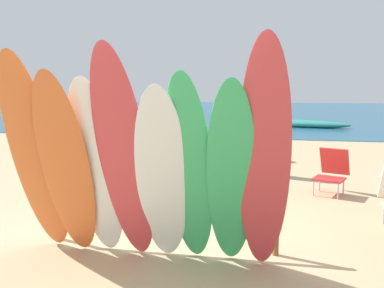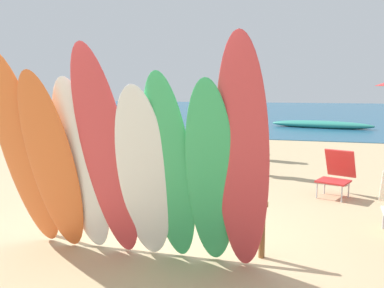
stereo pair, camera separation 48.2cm
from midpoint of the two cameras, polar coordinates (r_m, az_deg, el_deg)
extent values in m
plane|color=tan|center=(18.49, 10.58, 2.00)|extent=(60.00, 60.00, 0.00)
cube|color=#235B7F|center=(34.91, 12.87, 4.69)|extent=(60.00, 40.00, 0.02)
cylinder|color=brown|center=(5.43, -17.65, -9.19)|extent=(0.07, 0.07, 0.62)
cylinder|color=brown|center=(4.61, 13.06, -12.12)|extent=(0.07, 0.07, 0.62)
cylinder|color=brown|center=(4.76, -3.69, -7.41)|extent=(2.86, 0.06, 0.06)
ellipsoid|color=orange|center=(4.68, -20.17, -1.63)|extent=(0.59, 0.91, 2.27)
ellipsoid|color=orange|center=(4.48, -16.49, -3.16)|extent=(0.58, 0.82, 2.07)
ellipsoid|color=white|center=(4.42, -12.48, -3.57)|extent=(0.54, 0.71, 2.01)
ellipsoid|color=#D13D42|center=(4.15, -8.91, -2.08)|extent=(0.64, 0.89, 2.32)
ellipsoid|color=white|center=(4.09, -3.59, -4.88)|extent=(0.62, 0.82, 1.93)
ellipsoid|color=#38B266|center=(4.02, 0.28, -4.21)|extent=(0.51, 0.81, 2.05)
ellipsoid|color=#38B266|center=(3.93, 6.26, -5.04)|extent=(0.55, 0.87, 1.99)
ellipsoid|color=#D13D42|center=(3.80, 10.89, -2.66)|extent=(0.52, 0.83, 2.37)
cylinder|color=tan|center=(8.50, -12.55, -2.11)|extent=(0.13, 0.13, 0.83)
cylinder|color=tan|center=(8.63, -10.41, -1.91)|extent=(0.13, 0.13, 0.83)
cube|color=orange|center=(8.51, -11.54, 0.31)|extent=(0.45, 0.28, 0.20)
cube|color=#B23399|center=(8.47, -11.61, 2.94)|extent=(0.45, 0.47, 0.65)
sphere|color=tan|center=(8.44, -11.70, 5.94)|extent=(0.24, 0.24, 0.24)
cylinder|color=tan|center=(8.37, -13.38, 3.08)|extent=(0.10, 0.10, 0.58)
cylinder|color=tan|center=(8.57, -9.91, 3.29)|extent=(0.10, 0.10, 0.58)
cylinder|color=brown|center=(6.80, -9.52, -4.54)|extent=(0.13, 0.13, 0.83)
cylinder|color=brown|center=(7.03, -11.58, -4.18)|extent=(0.13, 0.13, 0.83)
cube|color=#33A36B|center=(6.85, -10.64, -1.50)|extent=(0.45, 0.27, 0.20)
cube|color=#B23399|center=(6.80, -10.73, 1.76)|extent=(0.48, 0.35, 0.65)
sphere|color=brown|center=(6.77, -10.82, 5.50)|extent=(0.24, 0.24, 0.24)
cylinder|color=brown|center=(6.61, -9.02, 1.94)|extent=(0.10, 0.10, 0.58)
cylinder|color=brown|center=(6.99, -12.35, 2.18)|extent=(0.10, 0.10, 0.58)
cylinder|color=#9E704C|center=(12.27, 2.69, 1.07)|extent=(0.12, 0.12, 0.81)
cylinder|color=#9E704C|center=(12.52, 3.69, 1.20)|extent=(0.12, 0.12, 0.81)
cube|color=black|center=(12.36, 3.21, 2.70)|extent=(0.44, 0.27, 0.19)
cube|color=orange|center=(12.33, 3.22, 4.47)|extent=(0.39, 0.47, 0.63)
sphere|color=#9E704C|center=(12.31, 3.24, 6.48)|extent=(0.23, 0.23, 0.23)
cylinder|color=#9E704C|center=(12.12, 2.41, 4.58)|extent=(0.10, 0.10, 0.56)
cylinder|color=#9E704C|center=(12.53, 4.01, 4.68)|extent=(0.10, 0.10, 0.56)
cylinder|color=brown|center=(8.80, 10.53, -1.78)|extent=(0.12, 0.12, 0.81)
cylinder|color=brown|center=(9.01, 8.85, -1.52)|extent=(0.12, 0.12, 0.81)
cube|color=#B23399|center=(8.86, 9.73, 0.52)|extent=(0.44, 0.27, 0.19)
cube|color=#2D4CB2|center=(8.82, 9.79, 2.99)|extent=(0.47, 0.41, 0.64)
sphere|color=brown|center=(8.79, 9.85, 5.80)|extent=(0.23, 0.23, 0.23)
cylinder|color=brown|center=(8.65, 11.18, 3.09)|extent=(0.10, 0.10, 0.56)
cylinder|color=brown|center=(8.98, 8.45, 3.33)|extent=(0.10, 0.10, 0.56)
cylinder|color=#9E704C|center=(10.88, 7.39, -0.10)|extent=(0.11, 0.11, 0.72)
cylinder|color=#9E704C|center=(10.96, 8.91, -0.08)|extent=(0.11, 0.11, 0.72)
cube|color=#2D4CB2|center=(10.88, 8.18, 1.49)|extent=(0.39, 0.24, 0.17)
cube|color=#33A36B|center=(10.85, 8.22, 3.28)|extent=(0.42, 0.32, 0.57)
sphere|color=#9E704C|center=(10.82, 8.26, 5.31)|extent=(0.20, 0.20, 0.20)
cylinder|color=#9E704C|center=(10.79, 6.99, 3.44)|extent=(0.09, 0.09, 0.50)
cylinder|color=#9E704C|center=(10.91, 9.44, 3.44)|extent=(0.09, 0.09, 0.50)
cylinder|color=#B7B7BC|center=(7.27, 19.35, -6.31)|extent=(0.02, 0.02, 0.28)
cylinder|color=#B7B7BC|center=(7.15, 22.56, -6.70)|extent=(0.02, 0.02, 0.28)
cylinder|color=#B7B7BC|center=(7.62, 20.26, -5.71)|extent=(0.02, 0.02, 0.28)
cylinder|color=#B7B7BC|center=(7.51, 23.33, -6.06)|extent=(0.02, 0.02, 0.28)
cube|color=red|center=(7.35, 21.43, -5.02)|extent=(0.63, 0.61, 0.03)
cube|color=red|center=(7.62, 22.26, -2.59)|extent=(0.56, 0.44, 0.51)
cylinder|color=#B7B7BC|center=(6.11, 27.91, -9.50)|extent=(0.02, 0.02, 0.28)
ellipsoid|color=teal|center=(20.02, 18.72, 2.65)|extent=(4.81, 1.84, 0.38)
camera|label=1|loc=(0.24, -87.92, 0.29)|focal=37.12mm
camera|label=2|loc=(0.24, 92.08, -0.29)|focal=37.12mm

